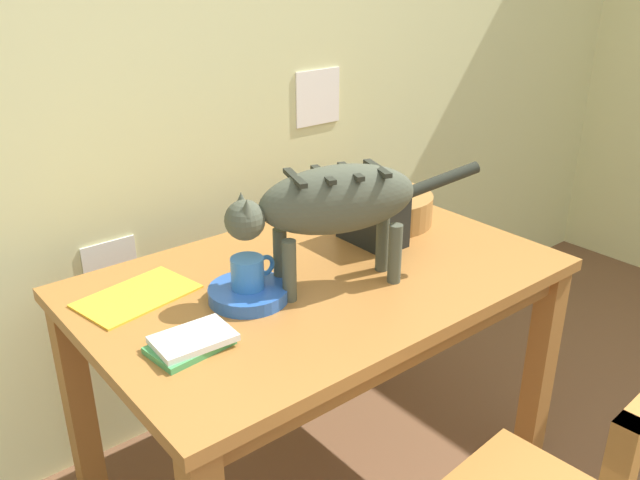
# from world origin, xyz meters

# --- Properties ---
(wall_rear) EXTENTS (5.24, 0.11, 2.50)m
(wall_rear) POSITION_xyz_m (-0.00, 2.05, 1.25)
(wall_rear) COLOR beige
(wall_rear) RESTS_ON ground_plane
(dining_table) EXTENTS (1.29, 0.82, 0.75)m
(dining_table) POSITION_xyz_m (-0.02, 1.42, 0.66)
(dining_table) COLOR #A3672F
(dining_table) RESTS_ON ground_plane
(cat) EXTENTS (0.67, 0.28, 0.33)m
(cat) POSITION_xyz_m (-0.03, 1.34, 0.98)
(cat) COLOR #484C3B
(cat) RESTS_ON dining_table
(saucer_bowl) EXTENTS (0.20, 0.20, 0.03)m
(saucer_bowl) POSITION_xyz_m (-0.25, 1.42, 0.77)
(saucer_bowl) COLOR #2A5AB4
(saucer_bowl) RESTS_ON dining_table
(coffee_mug) EXTENTS (0.12, 0.08, 0.08)m
(coffee_mug) POSITION_xyz_m (-0.25, 1.42, 0.83)
(coffee_mug) COLOR #3173C4
(coffee_mug) RESTS_ON saucer_bowl
(magazine) EXTENTS (0.32, 0.23, 0.01)m
(magazine) POSITION_xyz_m (-0.47, 1.61, 0.76)
(magazine) COLOR yellow
(magazine) RESTS_ON dining_table
(book_stack) EXTENTS (0.19, 0.13, 0.03)m
(book_stack) POSITION_xyz_m (-0.47, 1.31, 0.77)
(book_stack) COLOR #449852
(book_stack) RESTS_ON dining_table
(wicker_basket) EXTENTS (0.31, 0.31, 0.09)m
(wicker_basket) POSITION_xyz_m (0.39, 1.58, 0.80)
(wicker_basket) COLOR olive
(wicker_basket) RESTS_ON dining_table
(toaster) EXTENTS (0.12, 0.20, 0.18)m
(toaster) POSITION_xyz_m (0.24, 1.49, 0.84)
(toaster) COLOR black
(toaster) RESTS_ON dining_table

